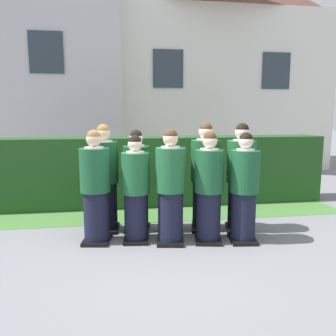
{
  "coord_description": "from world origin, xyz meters",
  "views": [
    {
      "loc": [
        -0.75,
        -4.69,
        1.85
      ],
      "look_at": [
        0.0,
        0.25,
        1.05
      ],
      "focal_mm": 36.29,
      "sensor_mm": 36.0,
      "label": 1
    }
  ],
  "objects_px": {
    "student_front_row_1": "(136,192)",
    "student_front_row_0": "(95,190)",
    "student_rear_row_2": "(170,185)",
    "student_rear_row_4": "(241,180)",
    "student_front_row_3": "(209,190)",
    "student_rear_row_1": "(137,183)",
    "student_front_row_2": "(171,190)",
    "student_rear_row_3": "(205,179)",
    "student_front_row_4": "(244,190)",
    "student_rear_row_0": "(105,181)"
  },
  "relations": [
    {
      "from": "student_front_row_1",
      "to": "student_front_row_0",
      "type": "bearing_deg",
      "value": 175.69
    },
    {
      "from": "student_rear_row_2",
      "to": "student_rear_row_4",
      "type": "relative_size",
      "value": 0.92
    },
    {
      "from": "student_front_row_1",
      "to": "student_front_row_3",
      "type": "distance_m",
      "value": 1.06
    },
    {
      "from": "student_front_row_1",
      "to": "student_rear_row_1",
      "type": "relative_size",
      "value": 0.97
    },
    {
      "from": "student_front_row_0",
      "to": "student_rear_row_2",
      "type": "distance_m",
      "value": 1.18
    },
    {
      "from": "student_front_row_2",
      "to": "student_rear_row_2",
      "type": "relative_size",
      "value": 1.05
    },
    {
      "from": "student_front_row_2",
      "to": "student_front_row_3",
      "type": "relative_size",
      "value": 1.03
    },
    {
      "from": "student_front_row_1",
      "to": "student_rear_row_3",
      "type": "xyz_separation_m",
      "value": [
        1.12,
        0.34,
        0.08
      ]
    },
    {
      "from": "student_front_row_2",
      "to": "student_front_row_3",
      "type": "distance_m",
      "value": 0.56
    },
    {
      "from": "student_front_row_0",
      "to": "student_front_row_4",
      "type": "height_order",
      "value": "student_front_row_0"
    },
    {
      "from": "student_front_row_3",
      "to": "student_rear_row_4",
      "type": "distance_m",
      "value": 0.73
    },
    {
      "from": "student_front_row_3",
      "to": "student_rear_row_3",
      "type": "relative_size",
      "value": 0.93
    },
    {
      "from": "student_rear_row_1",
      "to": "student_rear_row_4",
      "type": "distance_m",
      "value": 1.64
    },
    {
      "from": "student_front_row_4",
      "to": "student_rear_row_0",
      "type": "xyz_separation_m",
      "value": [
        -2.0,
        0.78,
        0.05
      ]
    },
    {
      "from": "student_front_row_0",
      "to": "student_rear_row_2",
      "type": "relative_size",
      "value": 1.04
    },
    {
      "from": "student_rear_row_4",
      "to": "student_front_row_2",
      "type": "bearing_deg",
      "value": -163.57
    },
    {
      "from": "student_rear_row_1",
      "to": "student_rear_row_4",
      "type": "relative_size",
      "value": 0.94
    },
    {
      "from": "student_front_row_3",
      "to": "student_rear_row_3",
      "type": "bearing_deg",
      "value": 81.78
    },
    {
      "from": "student_front_row_1",
      "to": "student_rear_row_0",
      "type": "height_order",
      "value": "student_rear_row_0"
    },
    {
      "from": "student_front_row_0",
      "to": "student_rear_row_2",
      "type": "height_order",
      "value": "student_front_row_0"
    },
    {
      "from": "student_rear_row_1",
      "to": "student_front_row_1",
      "type": "bearing_deg",
      "value": -95.41
    },
    {
      "from": "student_rear_row_0",
      "to": "student_rear_row_1",
      "type": "relative_size",
      "value": 1.05
    },
    {
      "from": "student_front_row_0",
      "to": "student_front_row_4",
      "type": "distance_m",
      "value": 2.14
    },
    {
      "from": "student_front_row_2",
      "to": "student_rear_row_1",
      "type": "distance_m",
      "value": 0.75
    },
    {
      "from": "student_rear_row_4",
      "to": "student_front_row_0",
      "type": "bearing_deg",
      "value": -175.61
    },
    {
      "from": "student_rear_row_0",
      "to": "student_rear_row_2",
      "type": "bearing_deg",
      "value": -8.58
    },
    {
      "from": "student_rear_row_0",
      "to": "student_rear_row_4",
      "type": "bearing_deg",
      "value": -8.52
    },
    {
      "from": "student_rear_row_2",
      "to": "student_rear_row_4",
      "type": "distance_m",
      "value": 1.11
    },
    {
      "from": "student_front_row_4",
      "to": "student_rear_row_3",
      "type": "bearing_deg",
      "value": 126.25
    },
    {
      "from": "student_front_row_0",
      "to": "student_front_row_3",
      "type": "bearing_deg",
      "value": -7.59
    },
    {
      "from": "student_front_row_4",
      "to": "student_rear_row_2",
      "type": "relative_size",
      "value": 1.02
    },
    {
      "from": "student_front_row_0",
      "to": "student_rear_row_2",
      "type": "bearing_deg",
      "value": 16.45
    },
    {
      "from": "student_rear_row_2",
      "to": "student_rear_row_3",
      "type": "bearing_deg",
      "value": -4.19
    },
    {
      "from": "student_rear_row_1",
      "to": "student_rear_row_2",
      "type": "height_order",
      "value": "student_rear_row_1"
    },
    {
      "from": "student_front_row_0",
      "to": "student_front_row_1",
      "type": "relative_size",
      "value": 1.05
    },
    {
      "from": "student_front_row_2",
      "to": "student_rear_row_3",
      "type": "bearing_deg",
      "value": 36.8
    },
    {
      "from": "student_front_row_1",
      "to": "student_rear_row_0",
      "type": "relative_size",
      "value": 0.92
    },
    {
      "from": "student_rear_row_3",
      "to": "student_front_row_3",
      "type": "bearing_deg",
      "value": -98.22
    },
    {
      "from": "student_front_row_0",
      "to": "student_rear_row_1",
      "type": "distance_m",
      "value": 0.75
    },
    {
      "from": "student_front_row_4",
      "to": "student_rear_row_1",
      "type": "height_order",
      "value": "student_rear_row_1"
    },
    {
      "from": "student_front_row_1",
      "to": "student_front_row_2",
      "type": "height_order",
      "value": "student_front_row_2"
    },
    {
      "from": "student_front_row_1",
      "to": "student_rear_row_1",
      "type": "height_order",
      "value": "student_rear_row_1"
    },
    {
      "from": "student_rear_row_1",
      "to": "student_front_row_4",
      "type": "bearing_deg",
      "value": -25.6
    },
    {
      "from": "student_front_row_4",
      "to": "student_rear_row_0",
      "type": "relative_size",
      "value": 0.94
    },
    {
      "from": "student_rear_row_1",
      "to": "student_rear_row_4",
      "type": "xyz_separation_m",
      "value": [
        1.62,
        -0.26,
        0.05
      ]
    },
    {
      "from": "student_front_row_0",
      "to": "student_rear_row_3",
      "type": "relative_size",
      "value": 0.95
    },
    {
      "from": "student_front_row_2",
      "to": "student_front_row_3",
      "type": "xyz_separation_m",
      "value": [
        0.55,
        -0.04,
        -0.02
      ]
    },
    {
      "from": "student_front_row_4",
      "to": "student_rear_row_2",
      "type": "height_order",
      "value": "student_front_row_4"
    },
    {
      "from": "student_rear_row_2",
      "to": "student_rear_row_3",
      "type": "xyz_separation_m",
      "value": [
        0.55,
        -0.04,
        0.07
      ]
    },
    {
      "from": "student_front_row_2",
      "to": "student_rear_row_0",
      "type": "height_order",
      "value": "student_rear_row_0"
    }
  ]
}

